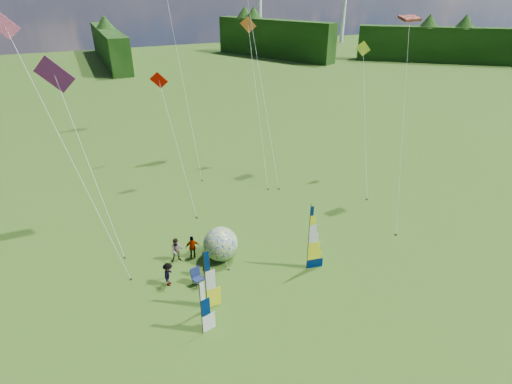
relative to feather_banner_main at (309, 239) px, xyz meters
name	(u,v)px	position (x,y,z in m)	size (l,w,h in m)	color
ground	(301,303)	(-1.89, -2.52, -2.30)	(220.00, 220.00, 0.00)	#50811F
treeline_ring	(305,245)	(-1.89, -2.52, 1.70)	(210.00, 210.00, 8.00)	#244714
feather_banner_main	(309,239)	(0.00, 0.00, 0.00)	(1.25, 0.10, 4.61)	#00174B
side_banner_left	(205,281)	(-6.91, -0.71, -0.37)	(1.07, 0.10, 3.87)	yellow
side_banner_far	(201,310)	(-7.70, -2.36, -0.64)	(0.98, 0.10, 3.32)	white
bol_inflatable	(221,244)	(-4.59, 3.34, -1.16)	(2.29, 2.29, 2.29)	#00259A
spectator_a	(206,264)	(-6.03, 2.01, -1.40)	(0.66, 0.43, 1.80)	#66594C
spectator_b	(177,250)	(-7.29, 4.26, -1.44)	(0.84, 0.41, 1.72)	#66594C
spectator_c	(168,274)	(-8.37, 2.16, -1.52)	(1.01, 0.37, 1.56)	#66594C
spectator_d	(193,247)	(-6.26, 4.23, -1.48)	(0.96, 0.39, 1.64)	#66594C
camp_chair	(198,278)	(-6.79, 1.39, -1.73)	(0.66, 0.66, 1.15)	#121C44
kite_whale	(255,37)	(4.29, 17.39, 9.74)	(4.38, 16.33, 24.08)	black
kite_rainbow_delta	(86,150)	(-11.43, 9.87, 4.21)	(6.48, 12.20, 13.03)	red
kite_parafoil	(405,114)	(10.06, 3.88, 5.58)	(7.77, 10.03, 15.76)	#BC3824
small_kite_red	(177,140)	(-4.64, 13.02, 2.85)	(2.65, 10.54, 10.31)	#DF0800
small_kite_orange	(258,99)	(3.60, 15.28, 4.76)	(4.41, 10.99, 14.12)	orange
small_kite_yellow	(366,117)	(10.84, 8.97, 3.89)	(5.05, 8.55, 12.38)	#F7FC36
small_kite_pink	(69,150)	(-12.32, 6.88, 5.40)	(6.23, 9.02, 15.41)	#F35593
small_kite_green	(180,61)	(-2.07, 20.07, 7.66)	(2.24, 11.85, 19.93)	#34CF53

